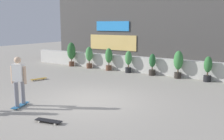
{
  "coord_description": "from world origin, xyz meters",
  "views": [
    {
      "loc": [
        5.56,
        -7.12,
        2.73
      ],
      "look_at": [
        0.0,
        1.5,
        0.9
      ],
      "focal_mm": 41.22,
      "sensor_mm": 36.0,
      "label": 1
    }
  ],
  "objects": [
    {
      "name": "potted_plant_2",
      "position": [
        -2.84,
        5.55,
        0.75
      ],
      "size": [
        0.43,
        0.43,
        1.34
      ],
      "color": "brown",
      "rests_on": "ground"
    },
    {
      "name": "ground_plane",
      "position": [
        0.0,
        0.0,
        0.0
      ],
      "size": [
        48.0,
        48.0,
        0.0
      ],
      "primitive_type": "plane",
      "color": "#A8A093"
    },
    {
      "name": "potted_plant_0",
      "position": [
        -5.79,
        5.55,
        0.92
      ],
      "size": [
        0.54,
        0.54,
        1.56
      ],
      "color": "brown",
      "rests_on": "ground"
    },
    {
      "name": "skateboard_near_camera",
      "position": [
        0.35,
        -2.34,
        0.06
      ],
      "size": [
        0.82,
        0.36,
        0.08
      ],
      "color": "black",
      "rests_on": "ground"
    },
    {
      "name": "potted_plant_4",
      "position": [
        -0.02,
        5.55,
        0.61
      ],
      "size": [
        0.36,
        0.36,
        1.17
      ],
      "color": "#2D2823",
      "rests_on": "ground"
    },
    {
      "name": "skater_mid_plaza",
      "position": [
        -1.48,
        -1.86,
        0.94
      ],
      "size": [
        0.53,
        0.82,
        1.7
      ],
      "color": "#266699",
      "rests_on": "ground"
    },
    {
      "name": "potted_plant_3",
      "position": [
        -1.5,
        5.55,
        0.68
      ],
      "size": [
        0.39,
        0.39,
        1.25
      ],
      "color": "black",
      "rests_on": "ground"
    },
    {
      "name": "building_backdrop",
      "position": [
        -0.01,
        10.0,
        3.25
      ],
      "size": [
        20.0,
        2.08,
        6.5
      ],
      "color": "#4C4947",
      "rests_on": "ground"
    },
    {
      "name": "potted_plant_6",
      "position": [
        2.85,
        5.55,
        0.66
      ],
      "size": [
        0.38,
        0.38,
        1.23
      ],
      "color": "black",
      "rests_on": "ground"
    },
    {
      "name": "potted_plant_5",
      "position": [
        1.4,
        5.55,
        0.81
      ],
      "size": [
        0.47,
        0.47,
        1.42
      ],
      "color": "#2D2823",
      "rests_on": "ground"
    },
    {
      "name": "potted_plant_1",
      "position": [
        -4.31,
        5.55,
        0.76
      ],
      "size": [
        0.44,
        0.44,
        1.35
      ],
      "color": "brown",
      "rests_on": "ground"
    },
    {
      "name": "planter_wall",
      "position": [
        0.0,
        6.0,
        0.45
      ],
      "size": [
        18.0,
        0.4,
        0.9
      ],
      "primitive_type": "cube",
      "color": "beige",
      "rests_on": "ground"
    },
    {
      "name": "skateboard_aside",
      "position": [
        -4.25,
        1.38,
        0.06
      ],
      "size": [
        0.44,
        0.82,
        0.08
      ],
      "color": "#BF8C26",
      "rests_on": "ground"
    }
  ]
}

